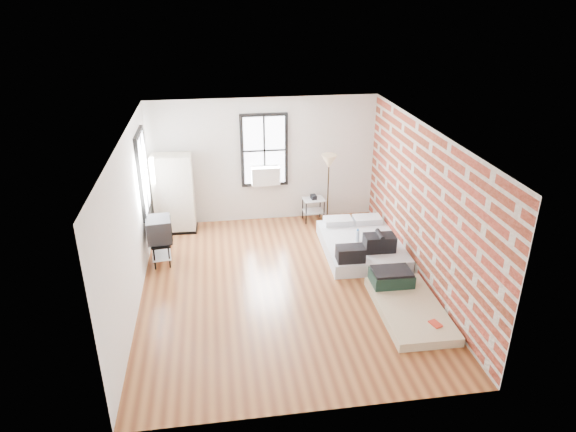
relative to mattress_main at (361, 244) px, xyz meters
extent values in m
plane|color=brown|center=(-1.74, -1.06, -0.18)|extent=(6.00, 6.00, 0.00)
cube|color=silver|center=(-1.74, 1.94, 1.22)|extent=(5.00, 0.01, 2.80)
cube|color=silver|center=(-1.74, -4.06, 1.22)|extent=(5.00, 0.01, 2.80)
cube|color=silver|center=(-4.24, -1.06, 1.22)|extent=(0.01, 6.00, 2.80)
cube|color=maroon|center=(0.76, -1.06, 1.22)|extent=(0.02, 6.00, 2.80)
cube|color=white|center=(-1.74, -1.06, 2.62)|extent=(5.00, 6.00, 0.01)
cube|color=white|center=(-1.74, 1.89, 1.47)|extent=(0.90, 0.02, 1.50)
cube|color=black|center=(-2.23, 1.91, 1.47)|extent=(0.07, 0.08, 1.64)
cube|color=black|center=(-1.26, 1.91, 1.47)|extent=(0.07, 0.08, 1.64)
cube|color=black|center=(-1.74, 1.91, 2.26)|extent=(0.90, 0.08, 0.07)
cube|color=black|center=(-1.74, 1.91, 0.69)|extent=(0.90, 0.08, 0.07)
cube|color=black|center=(-1.74, 1.88, 1.47)|extent=(0.04, 0.02, 1.50)
cube|color=black|center=(-1.74, 1.88, 1.47)|extent=(0.90, 0.02, 0.04)
cube|color=white|center=(-1.74, 1.77, 0.94)|extent=(0.62, 0.30, 0.40)
cube|color=white|center=(-4.19, 0.74, 1.47)|extent=(0.02, 0.90, 1.50)
cube|color=black|center=(-4.21, 0.25, 1.47)|extent=(0.08, 0.07, 1.64)
cube|color=black|center=(-4.21, 1.22, 1.47)|extent=(0.08, 0.07, 1.64)
cube|color=black|center=(-4.21, 0.74, 2.26)|extent=(0.08, 0.90, 0.07)
cube|color=black|center=(-4.21, 0.74, 0.69)|extent=(0.08, 0.90, 0.07)
cube|color=black|center=(-4.18, 0.74, 1.47)|extent=(0.02, 0.04, 1.50)
cube|color=black|center=(-4.18, 0.74, 1.47)|extent=(0.02, 0.90, 0.04)
cube|color=silver|center=(0.01, 0.02, -0.05)|extent=(1.56, 2.08, 0.27)
cube|color=silver|center=(-0.29, 0.84, 0.15)|extent=(0.60, 0.39, 0.13)
cube|color=silver|center=(0.35, 0.82, 0.15)|extent=(0.60, 0.39, 0.13)
cube|color=black|center=(0.21, -0.46, 0.25)|extent=(0.60, 0.36, 0.32)
cylinder|color=black|center=(0.21, -0.46, 0.43)|extent=(0.10, 0.38, 0.09)
cube|color=black|center=(-0.45, -0.77, 0.23)|extent=(0.52, 0.34, 0.28)
cylinder|color=silver|center=(-0.10, -0.03, 0.21)|extent=(0.08, 0.08, 0.24)
cylinder|color=blue|center=(-0.10, -0.03, 0.34)|extent=(0.04, 0.04, 0.03)
cube|color=#BEAF89|center=(0.21, -2.18, -0.10)|extent=(1.04, 1.94, 0.15)
cube|color=black|center=(0.12, -1.47, 0.08)|extent=(0.72, 0.52, 0.22)
cube|color=black|center=(0.12, -1.47, 0.22)|extent=(0.67, 0.48, 0.04)
cube|color=#B42D1C|center=(0.40, -2.74, -0.01)|extent=(0.19, 0.23, 0.03)
cube|color=black|center=(-3.74, 1.59, -0.15)|extent=(0.89, 0.54, 0.06)
cube|color=beige|center=(-3.74, 1.59, 0.72)|extent=(0.85, 0.50, 1.67)
cylinder|color=black|center=(-0.87, 1.48, 0.08)|extent=(0.02, 0.02, 0.52)
cylinder|color=black|center=(-0.45, 1.51, 0.08)|extent=(0.02, 0.02, 0.52)
cylinder|color=black|center=(-0.89, 1.80, 0.08)|extent=(0.02, 0.02, 0.52)
cylinder|color=black|center=(-0.47, 1.84, 0.08)|extent=(0.02, 0.02, 0.52)
cube|color=silver|center=(-0.67, 1.66, 0.35)|extent=(0.50, 0.42, 0.02)
cube|color=silver|center=(-0.67, 1.66, 0.06)|extent=(0.48, 0.40, 0.02)
cube|color=black|center=(-0.67, 1.66, 0.40)|extent=(0.13, 0.18, 0.10)
cylinder|color=black|center=(-0.36, 1.59, -0.16)|extent=(0.23, 0.23, 0.03)
cylinder|color=black|center=(-0.36, 1.59, 0.53)|extent=(0.03, 0.03, 1.36)
cone|color=tan|center=(-0.36, 1.59, 1.25)|extent=(0.34, 0.34, 0.30)
cylinder|color=black|center=(-4.07, -0.10, 0.05)|extent=(0.03, 0.03, 0.46)
cylinder|color=black|center=(-3.80, -0.07, 0.05)|extent=(0.03, 0.03, 0.46)
cylinder|color=black|center=(-4.13, 0.45, 0.05)|extent=(0.03, 0.03, 0.46)
cylinder|color=black|center=(-3.86, 0.47, 0.05)|extent=(0.03, 0.03, 0.46)
cube|color=black|center=(-3.96, 0.19, 0.28)|extent=(0.43, 0.69, 0.03)
cube|color=silver|center=(-3.96, 0.19, 0.00)|extent=(0.41, 0.67, 0.02)
cube|color=black|center=(-3.96, 0.19, 0.52)|extent=(0.51, 0.57, 0.46)
cube|color=black|center=(-3.74, 0.21, 0.52)|extent=(0.07, 0.44, 0.36)
camera|label=1|loc=(-2.83, -8.88, 4.77)|focal=32.00mm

